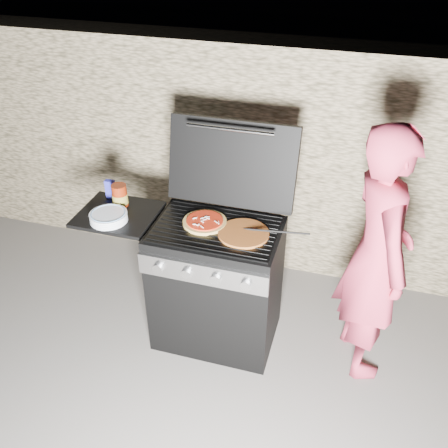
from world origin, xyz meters
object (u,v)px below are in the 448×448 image
(gas_grill, at_px, (182,278))
(sauce_jar, at_px, (120,195))
(pizza_topped, at_px, (205,221))
(person, at_px, (376,256))

(gas_grill, bearing_deg, sauce_jar, 168.55)
(pizza_topped, xyz_separation_m, person, (1.05, 0.05, -0.08))
(sauce_jar, xyz_separation_m, person, (1.66, -0.01, -0.14))
(sauce_jar, bearing_deg, pizza_topped, -5.71)
(sauce_jar, bearing_deg, person, -0.32)
(gas_grill, distance_m, pizza_topped, 0.50)
(pizza_topped, relative_size, sauce_jar, 1.78)
(sauce_jar, bearing_deg, gas_grill, -11.45)
(pizza_topped, relative_size, person, 0.16)
(pizza_topped, height_order, person, person)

